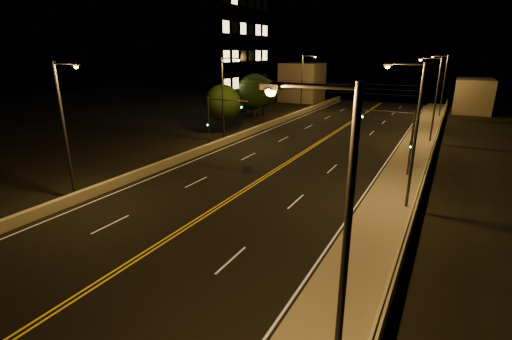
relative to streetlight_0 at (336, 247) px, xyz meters
The scene contains 23 objects.
road 20.13m from the streetlight_0, 126.68° to the left, with size 18.00×120.00×0.02m, color black.
sidewalk 16.47m from the streetlight_0, 92.73° to the left, with size 3.60×120.00×0.30m, color gray.
curb 16.68m from the streetlight_0, 99.56° to the left, with size 0.14×120.00×0.15m, color gray.
parapet_wall 16.27m from the streetlight_0, 86.64° to the left, with size 0.30×120.00×1.00m, color #A9A58C.
jersey_barrier 26.69m from the streetlight_0, 143.68° to the left, with size 0.45×120.00×0.75m, color #A9A58C.
distant_building_right 69.34m from the streetlight_0, 85.89° to the left, with size 6.00×10.00×5.82m, color gray.
distant_building_left 73.94m from the streetlight_0, 111.87° to the left, with size 8.00×8.00×8.07m, color gray.
parapet_rail 16.12m from the streetlight_0, 86.64° to the left, with size 0.06×0.06×120.00m, color black.
lane_markings 20.07m from the streetlight_0, 126.80° to the left, with size 17.32×116.00×0.00m.
streetlight_0 is the anchor object (origin of this frame).
streetlight_1 17.22m from the streetlight_0, 90.00° to the left, with size 2.55×0.28×9.90m.
streetlight_2 39.27m from the streetlight_0, 90.00° to the left, with size 2.55×0.28×9.90m.
streetlight_3 59.37m from the streetlight_0, 90.00° to the left, with size 2.55×0.28×9.90m.
streetlight_4 22.83m from the streetlight_0, 160.16° to the left, with size 2.55×0.28×9.90m.
streetlight_5 35.43m from the streetlight_0, 127.32° to the left, with size 2.55×0.28×9.90m.
streetlight_6 57.49m from the streetlight_0, 111.94° to the left, with size 2.55×0.28×9.90m.
traffic_signal_right 24.72m from the streetlight_0, 93.65° to the left, with size 5.11×0.31×5.82m.
traffic_signal_left 31.95m from the streetlight_0, 129.55° to the left, with size 5.11×0.31×5.82m.
overhead_wires 27.58m from the streetlight_0, 114.78° to the left, with size 22.00×0.03×0.83m.
building_tower 59.70m from the streetlight_0, 131.81° to the left, with size 24.00×15.00×32.54m.
tree_0 40.93m from the streetlight_0, 127.06° to the left, with size 4.73×4.73×6.41m.
tree_1 50.05m from the streetlight_0, 120.73° to the left, with size 5.33×5.33×7.22m.
tree_2 54.75m from the streetlight_0, 118.89° to the left, with size 4.61×4.61×6.25m.
Camera 1 is at (13.72, -4.03, 10.54)m, focal length 26.00 mm.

